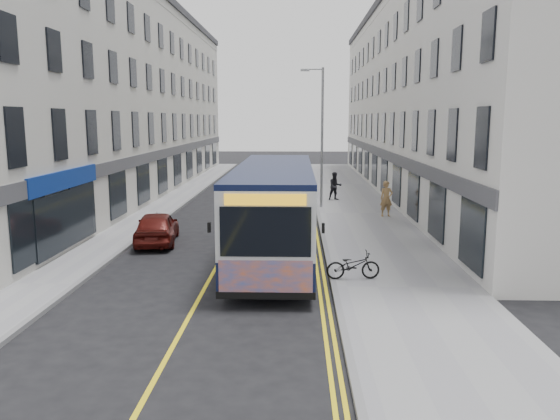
# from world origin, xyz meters

# --- Properties ---
(ground) EXTENTS (140.00, 140.00, 0.00)m
(ground) POSITION_xyz_m (0.00, 0.00, 0.00)
(ground) COLOR black
(ground) RESTS_ON ground
(pavement_east) EXTENTS (4.50, 64.00, 0.12)m
(pavement_east) POSITION_xyz_m (6.25, 12.00, 0.06)
(pavement_east) COLOR gray
(pavement_east) RESTS_ON ground
(pavement_west) EXTENTS (2.00, 64.00, 0.12)m
(pavement_west) POSITION_xyz_m (-5.00, 12.00, 0.06)
(pavement_west) COLOR gray
(pavement_west) RESTS_ON ground
(kerb_east) EXTENTS (0.18, 64.00, 0.13)m
(kerb_east) POSITION_xyz_m (4.00, 12.00, 0.07)
(kerb_east) COLOR slate
(kerb_east) RESTS_ON ground
(kerb_west) EXTENTS (0.18, 64.00, 0.13)m
(kerb_west) POSITION_xyz_m (-4.00, 12.00, 0.07)
(kerb_west) COLOR slate
(kerb_west) RESTS_ON ground
(road_centre_line) EXTENTS (0.12, 64.00, 0.01)m
(road_centre_line) POSITION_xyz_m (0.00, 12.00, 0.00)
(road_centre_line) COLOR yellow
(road_centre_line) RESTS_ON ground
(road_dbl_yellow_inner) EXTENTS (0.10, 64.00, 0.01)m
(road_dbl_yellow_inner) POSITION_xyz_m (3.55, 12.00, 0.00)
(road_dbl_yellow_inner) COLOR yellow
(road_dbl_yellow_inner) RESTS_ON ground
(road_dbl_yellow_outer) EXTENTS (0.10, 64.00, 0.01)m
(road_dbl_yellow_outer) POSITION_xyz_m (3.75, 12.00, 0.00)
(road_dbl_yellow_outer) COLOR yellow
(road_dbl_yellow_outer) RESTS_ON ground
(terrace_east) EXTENTS (6.00, 46.00, 13.00)m
(terrace_east) POSITION_xyz_m (11.50, 21.00, 6.50)
(terrace_east) COLOR silver
(terrace_east) RESTS_ON ground
(terrace_west) EXTENTS (6.00, 46.00, 13.00)m
(terrace_west) POSITION_xyz_m (-9.00, 21.00, 6.50)
(terrace_west) COLOR beige
(terrace_west) RESTS_ON ground
(streetlamp) EXTENTS (1.32, 0.18, 8.00)m
(streetlamp) POSITION_xyz_m (4.17, 14.00, 4.38)
(streetlamp) COLOR gray
(streetlamp) RESTS_ON ground
(city_bus) EXTENTS (2.78, 11.94, 3.47)m
(city_bus) POSITION_xyz_m (2.01, 2.80, 1.90)
(city_bus) COLOR black
(city_bus) RESTS_ON ground
(bicycle) EXTENTS (1.76, 0.77, 0.90)m
(bicycle) POSITION_xyz_m (4.64, -0.43, 0.57)
(bicycle) COLOR black
(bicycle) RESTS_ON pavement_east
(pedestrian_near) EXTENTS (0.75, 0.56, 1.86)m
(pedestrian_near) POSITION_xyz_m (7.51, 11.00, 1.05)
(pedestrian_near) COLOR #9C7646
(pedestrian_near) RESTS_ON pavement_east
(pedestrian_far) EXTENTS (0.99, 0.85, 1.75)m
(pedestrian_far) POSITION_xyz_m (5.23, 16.78, 1.00)
(pedestrian_far) COLOR black
(pedestrian_far) RESTS_ON pavement_east
(car_white) EXTENTS (1.81, 4.27, 1.37)m
(car_white) POSITION_xyz_m (3.20, 20.10, 0.69)
(car_white) COLOR silver
(car_white) RESTS_ON ground
(car_maroon) EXTENTS (2.15, 4.21, 1.37)m
(car_maroon) POSITION_xyz_m (-3.02, 4.91, 0.69)
(car_maroon) COLOR #51110D
(car_maroon) RESTS_ON ground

